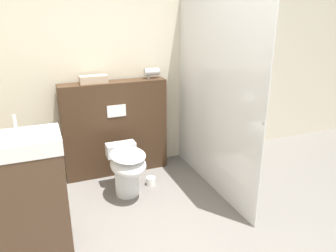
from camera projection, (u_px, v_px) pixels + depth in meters
wall_back at (118, 70)px, 3.95m from camera, size 8.00×0.06×2.50m
partition_panel at (115, 128)px, 3.99m from camera, size 1.25×0.24×1.15m
shower_glass at (214, 95)px, 3.49m from camera, size 0.04×1.77×2.15m
toilet at (127, 167)px, 3.51m from camera, size 0.37×0.62×0.53m
sink_vanity at (26, 194)px, 2.67m from camera, size 0.64×0.44×1.16m
hair_drier at (152, 72)px, 3.96m from camera, size 0.21×0.09×0.12m
folded_towel at (94, 79)px, 3.71m from camera, size 0.31×0.14×0.09m
spare_toilet_roll at (151, 181)px, 3.83m from camera, size 0.11×0.11×0.10m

